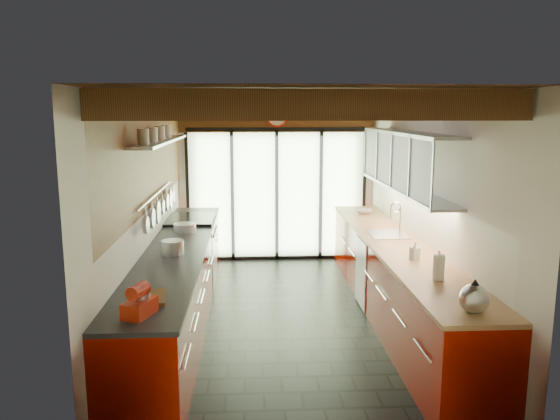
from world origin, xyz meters
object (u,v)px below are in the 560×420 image
object	(u,v)px
stand_mixer	(140,302)
soap_bottle	(415,250)
paper_towel	(439,268)
bowl	(364,212)
kettle	(474,297)

from	to	relation	value
stand_mixer	soap_bottle	bearing A→B (deg)	29.72
paper_towel	soap_bottle	xyz separation A→B (m)	(0.00, 0.72, -0.02)
bowl	soap_bottle	bearing A→B (deg)	-90.00
kettle	soap_bottle	world-z (taller)	kettle
paper_towel	stand_mixer	bearing A→B (deg)	-164.03
stand_mixer	soap_bottle	xyz separation A→B (m)	(2.54, 1.45, -0.01)
stand_mixer	paper_towel	world-z (taller)	paper_towel
stand_mixer	kettle	distance (m)	2.54
kettle	bowl	size ratio (longest dim) A/B	1.33
paper_towel	soap_bottle	distance (m)	0.72
bowl	kettle	bearing A→B (deg)	-90.00
kettle	paper_towel	distance (m)	0.79
stand_mixer	bowl	size ratio (longest dim) A/B	1.36
kettle	bowl	world-z (taller)	kettle
stand_mixer	bowl	distance (m)	4.75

